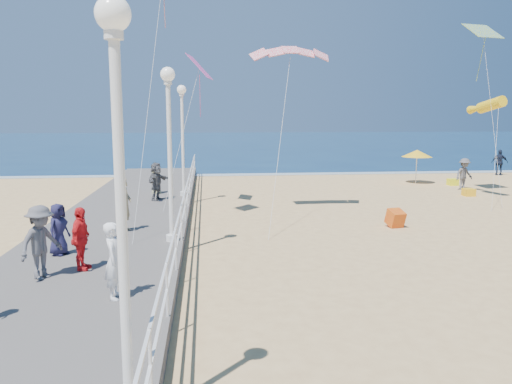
{
  "coord_description": "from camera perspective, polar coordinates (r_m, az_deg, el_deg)",
  "views": [
    {
      "loc": [
        -4.27,
        -15.39,
        4.29
      ],
      "look_at": [
        -2.5,
        2.0,
        1.6
      ],
      "focal_mm": 35.0,
      "sensor_mm": 36.0,
      "label": 1
    }
  ],
  "objects": [
    {
      "name": "spectator_5",
      "position": [
        23.48,
        -11.3,
        1.22
      ],
      "size": [
        1.17,
        1.7,
        1.76
      ],
      "primitive_type": "imported",
      "rotation": [
        0.0,
        0.0,
        1.13
      ],
      "color": "#515256",
      "rests_on": "boardwalk"
    },
    {
      "name": "ocean",
      "position": [
        80.62,
        -2.78,
        5.7
      ],
      "size": [
        160.0,
        90.0,
        0.05
      ],
      "primitive_type": "cube",
      "color": "navy",
      "rests_on": "ground"
    },
    {
      "name": "beach_walker_b",
      "position": [
        40.12,
        26.08,
        3.06
      ],
      "size": [
        1.18,
        0.82,
        1.86
      ],
      "primitive_type": "imported",
      "rotation": [
        0.0,
        0.0,
        2.77
      ],
      "color": "#182035",
      "rests_on": "ground"
    },
    {
      "name": "kite_parafoil",
      "position": [
        21.94,
        3.94,
        15.9
      ],
      "size": [
        3.45,
        0.94,
        0.65
      ],
      "primitive_type": null,
      "rotation": [
        0.44,
        0.0,
        0.0
      ],
      "color": "red"
    },
    {
      "name": "beach_chair_left",
      "position": [
        33.22,
        21.56,
        1.06
      ],
      "size": [
        0.55,
        0.55,
        0.4
      ],
      "primitive_type": "cube",
      "color": "#F9F91A",
      "rests_on": "ground"
    },
    {
      "name": "spectator_2",
      "position": [
        13.02,
        -23.38,
        -5.29
      ],
      "size": [
        1.18,
        1.33,
        1.79
      ],
      "primitive_type": "imported",
      "rotation": [
        0.0,
        0.0,
        1.01
      ],
      "color": "#535257",
      "rests_on": "boardwalk"
    },
    {
      "name": "lamp_post_mid",
      "position": [
        15.44,
        -9.88,
        6.29
      ],
      "size": [
        0.44,
        0.44,
        5.32
      ],
      "color": "white",
      "rests_on": "boardwalk"
    },
    {
      "name": "kite_windsock",
      "position": [
        28.04,
        25.3,
        9.0
      ],
      "size": [
        1.01,
        2.72,
        1.09
      ],
      "primitive_type": "cylinder",
      "rotation": [
        1.36,
        0.0,
        0.17
      ],
      "color": "yellow"
    },
    {
      "name": "railing",
      "position": [
        15.71,
        -8.56,
        -2.51
      ],
      "size": [
        0.05,
        42.0,
        0.55
      ],
      "color": "white",
      "rests_on": "boardwalk"
    },
    {
      "name": "kite_diamond_multi",
      "position": [
        29.46,
        24.49,
        16.41
      ],
      "size": [
        1.85,
        1.67,
        0.88
      ],
      "primitive_type": "cube",
      "rotation": [
        0.57,
        0.0,
        0.21
      ],
      "color": "blue"
    },
    {
      "name": "toddler_held",
      "position": [
        11.15,
        -15.09,
        -5.39
      ],
      "size": [
        0.3,
        0.37,
        0.75
      ],
      "primitive_type": "imported",
      "rotation": [
        0.0,
        0.0,
        1.54
      ],
      "color": "#2F5AB2",
      "rests_on": "boardwalk"
    },
    {
      "name": "beach_walker_c",
      "position": [
        25.58,
        -11.33,
        0.93
      ],
      "size": [
        0.77,
        0.98,
        1.77
      ],
      "primitive_type": "imported",
      "rotation": [
        0.0,
        0.0,
        -1.31
      ],
      "color": "gray",
      "rests_on": "ground"
    },
    {
      "name": "woman_holding_toddler",
      "position": [
        11.13,
        -15.9,
        -7.55
      ],
      "size": [
        0.42,
        0.62,
        1.66
      ],
      "primitive_type": "imported",
      "rotation": [
        0.0,
        0.0,
        1.54
      ],
      "color": "white",
      "rests_on": "boardwalk"
    },
    {
      "name": "lamp_post_far",
      "position": [
        24.42,
        -8.41,
        7.18
      ],
      "size": [
        0.44,
        0.44,
        5.32
      ],
      "color": "white",
      "rests_on": "boardwalk"
    },
    {
      "name": "lamp_post_near",
      "position": [
        6.51,
        -15.36,
        2.88
      ],
      "size": [
        0.44,
        0.44,
        5.32
      ],
      "color": "white",
      "rests_on": "boardwalk"
    },
    {
      "name": "spectator_6",
      "position": [
        17.42,
        -14.78,
        -1.37
      ],
      "size": [
        0.53,
        0.73,
        1.84
      ],
      "primitive_type": "imported",
      "rotation": [
        0.0,
        0.0,
        1.43
      ],
      "color": "gray",
      "rests_on": "boardwalk"
    },
    {
      "name": "ground",
      "position": [
        16.54,
        9.42,
        -6.41
      ],
      "size": [
        160.0,
        160.0,
        0.0
      ],
      "primitive_type": "plane",
      "color": "#DCB373",
      "rests_on": "ground"
    },
    {
      "name": "beach_umbrella",
      "position": [
        33.18,
        17.92,
        4.21
      ],
      "size": [
        1.9,
        1.9,
        2.14
      ],
      "color": "white",
      "rests_on": "ground"
    },
    {
      "name": "surf_line",
      "position": [
        36.39,
        0.97,
        2.03
      ],
      "size": [
        160.0,
        1.2,
        0.04
      ],
      "primitive_type": "cube",
      "color": "silver",
      "rests_on": "ground"
    },
    {
      "name": "beach_walker_a",
      "position": [
        31.43,
        22.69,
        1.91
      ],
      "size": [
        1.34,
        1.03,
        1.83
      ],
      "primitive_type": "imported",
      "rotation": [
        0.0,
        0.0,
        0.33
      ],
      "color": "#535257",
      "rests_on": "ground"
    },
    {
      "name": "beach_chair_right",
      "position": [
        29.14,
        23.13,
        -0.03
      ],
      "size": [
        0.55,
        0.55,
        0.4
      ],
      "primitive_type": "cube",
      "color": "yellow",
      "rests_on": "ground"
    },
    {
      "name": "kite_diamond_pink",
      "position": [
        23.68,
        -6.47,
        14.03
      ],
      "size": [
        1.27,
        1.63,
        1.1
      ],
      "primitive_type": "cube",
      "rotation": [
        0.83,
        0.0,
        1.38
      ],
      "color": "#D950AB"
    },
    {
      "name": "spectator_4",
      "position": [
        15.06,
        -21.64,
        -3.98
      ],
      "size": [
        0.72,
        0.84,
        1.46
      ],
      "primitive_type": "imported",
      "rotation": [
        0.0,
        0.0,
        1.15
      ],
      "color": "#1D1C3E",
      "rests_on": "boardwalk"
    },
    {
      "name": "boardwalk",
      "position": [
        16.25,
        -17.18,
        -6.23
      ],
      "size": [
        5.0,
        44.0,
        0.4
      ],
      "primitive_type": "cube",
      "color": "#65605B",
      "rests_on": "ground"
    },
    {
      "name": "box_kite",
      "position": [
        20.03,
        15.63,
        -3.07
      ],
      "size": [
        0.7,
        0.81,
        0.74
      ],
      "primitive_type": "cube",
      "rotation": [
        0.31,
        0.0,
        0.23
      ],
      "color": "red",
      "rests_on": "ground"
    },
    {
      "name": "spectator_3",
      "position": [
        13.38,
        -19.41,
        -5.07
      ],
      "size": [
        0.54,
        1.0,
        1.62
      ],
      "primitive_type": "imported",
      "rotation": [
        0.0,
        0.0,
        1.41
      ],
      "color": "red",
      "rests_on": "boardwalk"
    }
  ]
}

